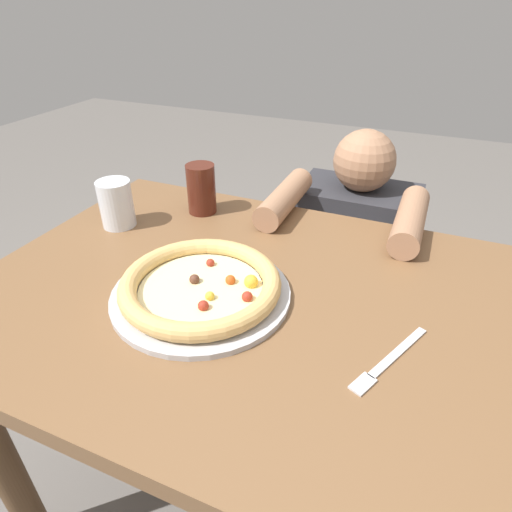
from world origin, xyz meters
TOP-DOWN VIEW (x-y plane):
  - ground_plane at (0.00, 0.00)m, footprint 8.00×8.00m
  - dining_table at (0.00, 0.00)m, footprint 1.10×0.81m
  - pizza_near at (-0.07, -0.05)m, footprint 0.35×0.35m
  - drink_cup_colored at (-0.25, 0.28)m, footprint 0.08×0.08m
  - water_cup_clear at (-0.41, 0.13)m, footprint 0.08×0.08m
  - fork at (0.29, -0.09)m, footprint 0.10×0.19m
  - diner_seated at (0.11, 0.59)m, footprint 0.39×0.51m

SIDE VIEW (x-z plane):
  - ground_plane at x=0.00m, z-range 0.00..0.00m
  - diner_seated at x=0.11m, z-range -0.04..0.89m
  - dining_table at x=0.00m, z-range 0.25..1.00m
  - fork at x=0.29m, z-range 0.75..0.75m
  - pizza_near at x=-0.07m, z-range 0.75..0.80m
  - water_cup_clear at x=-0.41m, z-range 0.75..0.87m
  - drink_cup_colored at x=-0.25m, z-range 0.75..0.88m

